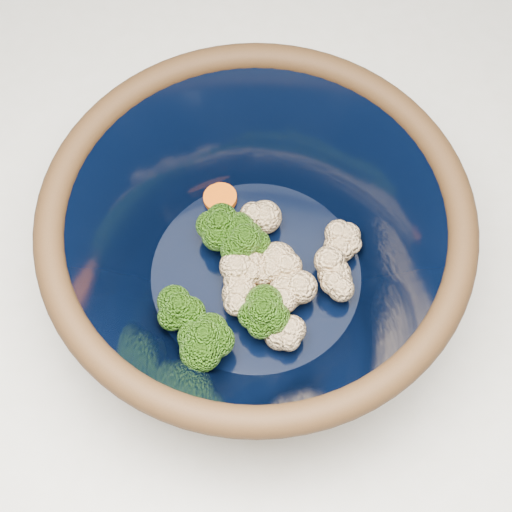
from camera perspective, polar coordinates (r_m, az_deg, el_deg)
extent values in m
plane|color=#9E7A54|center=(1.52, 0.70, -17.77)|extent=(3.00, 3.00, 0.00)
cube|color=silver|center=(1.08, 0.97, -14.33)|extent=(1.20, 1.20, 0.90)
cylinder|color=black|center=(0.66, 0.00, -2.37)|extent=(0.20, 0.20, 0.01)
torus|color=black|center=(0.54, 0.00, 3.19)|extent=(0.34, 0.34, 0.02)
cylinder|color=black|center=(0.63, 0.00, -1.46)|extent=(0.19, 0.19, 0.00)
cylinder|color=#608442|center=(0.64, -2.84, 1.58)|extent=(0.01, 0.01, 0.02)
ellipsoid|color=#3C6C14|center=(0.62, -2.93, 2.52)|extent=(0.04, 0.04, 0.03)
cylinder|color=#608442|center=(0.61, -5.97, -4.86)|extent=(0.01, 0.01, 0.02)
ellipsoid|color=#3C6C14|center=(0.59, -6.16, -4.10)|extent=(0.04, 0.04, 0.03)
cylinder|color=#608442|center=(0.60, -4.00, -7.35)|extent=(0.01, 0.01, 0.02)
ellipsoid|color=#3C6C14|center=(0.57, -4.16, -6.54)|extent=(0.04, 0.04, 0.04)
cylinder|color=#608442|center=(0.64, -1.17, 1.25)|extent=(0.01, 0.01, 0.02)
ellipsoid|color=#3C6C14|center=(0.62, -1.20, 2.18)|extent=(0.04, 0.04, 0.03)
cylinder|color=#608442|center=(0.63, -0.79, 0.23)|extent=(0.01, 0.01, 0.02)
ellipsoid|color=#3C6C14|center=(0.61, -0.82, 1.26)|extent=(0.04, 0.04, 0.04)
cylinder|color=#608442|center=(0.61, 0.55, -5.30)|extent=(0.01, 0.01, 0.02)
ellipsoid|color=#3C6C14|center=(0.58, 0.57, -4.49)|extent=(0.04, 0.04, 0.03)
sphere|color=beige|center=(0.62, 1.70, -0.40)|extent=(0.03, 0.03, 0.03)
sphere|color=beige|center=(0.62, 6.27, -1.45)|extent=(0.03, 0.03, 0.03)
sphere|color=beige|center=(0.60, 1.93, -6.28)|extent=(0.03, 0.03, 0.03)
sphere|color=beige|center=(0.61, -1.27, -3.09)|extent=(0.03, 0.03, 0.03)
sphere|color=beige|center=(0.62, 0.17, -0.89)|extent=(0.03, 0.03, 0.03)
sphere|color=beige|center=(0.64, 0.70, 3.13)|extent=(0.03, 0.03, 0.03)
sphere|color=beige|center=(0.62, 6.50, -2.08)|extent=(0.03, 0.03, 0.03)
sphere|color=beige|center=(0.62, -0.66, -0.53)|extent=(0.03, 0.03, 0.03)
sphere|color=beige|center=(0.61, 2.50, -2.81)|extent=(0.03, 0.03, 0.03)
sphere|color=beige|center=(0.63, 6.72, 0.73)|extent=(0.03, 0.03, 0.03)
cylinder|color=orange|center=(0.66, -2.89, 4.66)|extent=(0.03, 0.03, 0.01)
cylinder|color=orange|center=(0.63, -1.11, -0.83)|extent=(0.03, 0.03, 0.01)
cylinder|color=orange|center=(0.62, -0.18, -2.74)|extent=(0.03, 0.03, 0.01)
cylinder|color=orange|center=(0.62, -0.47, -2.68)|extent=(0.03, 0.03, 0.01)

